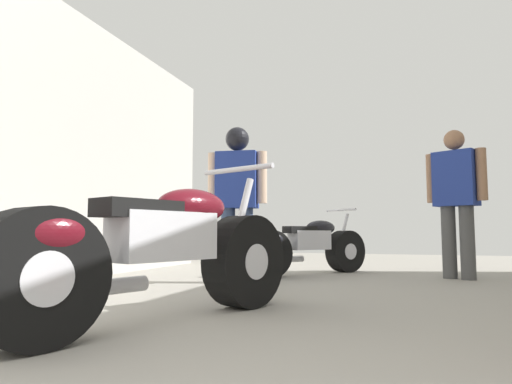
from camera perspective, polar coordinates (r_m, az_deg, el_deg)
name	(u,v)px	position (r m, az deg, el deg)	size (l,w,h in m)	color
ground_plane	(302,302)	(3.46, 5.85, -13.76)	(15.68, 15.68, 0.00)	#9E998E
garage_partition_left	(22,130)	(4.93, -27.58, 7.02)	(0.08, 7.19, 3.02)	#B7B5AD
motorcycle_maroon_cruiser	(157,253)	(2.64, -12.41, -7.51)	(0.99, 2.03, 0.98)	black
motorcycle_black_naked	(307,247)	(5.62, 6.54, -6.91)	(1.24, 1.52, 0.83)	black
mechanic_in_blue	(456,194)	(5.55, 24.07, -0.21)	(0.65, 0.42, 1.68)	#4C4C4C
mechanic_with_helmet	(237,189)	(4.72, -2.41, 0.44)	(0.65, 0.29, 1.63)	#384766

